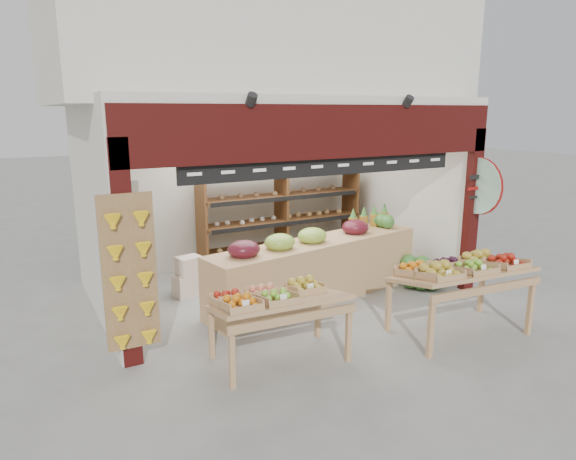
% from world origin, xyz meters
% --- Properties ---
extents(ground, '(60.00, 60.00, 0.00)m').
position_xyz_m(ground, '(0.00, 0.00, 0.00)').
color(ground, slate).
rests_on(ground, ground).
extents(shop_structure, '(6.36, 5.12, 5.40)m').
position_xyz_m(shop_structure, '(0.00, 1.61, 3.92)').
color(shop_structure, beige).
rests_on(shop_structure, ground).
extents(banana_board, '(0.60, 0.15, 1.80)m').
position_xyz_m(banana_board, '(-2.73, -1.17, 1.12)').
color(banana_board, olive).
rests_on(banana_board, ground).
extents(gift_sign, '(0.04, 0.93, 0.92)m').
position_xyz_m(gift_sign, '(2.75, -1.15, 1.75)').
color(gift_sign, '#A7D1BC').
rests_on(gift_sign, ground).
extents(back_shelving, '(3.28, 0.54, 2.00)m').
position_xyz_m(back_shelving, '(0.74, 1.75, 1.19)').
color(back_shelving, brown).
rests_on(back_shelving, ground).
extents(refrigerator, '(0.83, 0.83, 1.82)m').
position_xyz_m(refrigerator, '(-2.39, 1.85, 0.91)').
color(refrigerator, silver).
rests_on(refrigerator, ground).
extents(cardboard_stack, '(1.01, 0.76, 0.64)m').
position_xyz_m(cardboard_stack, '(-1.22, 0.95, 0.24)').
color(cardboard_stack, beige).
rests_on(cardboard_stack, ground).
extents(mid_counter, '(3.85, 1.38, 1.17)m').
position_xyz_m(mid_counter, '(0.28, -0.26, 0.52)').
color(mid_counter, tan).
rests_on(mid_counter, ground).
extents(display_table_left, '(1.62, 0.97, 1.00)m').
position_xyz_m(display_table_left, '(-1.29, -1.77, 0.77)').
color(display_table_left, tan).
rests_on(display_table_left, ground).
extents(display_table_right, '(1.83, 1.12, 1.10)m').
position_xyz_m(display_table_right, '(1.28, -2.26, 0.88)').
color(display_table_right, tan).
rests_on(display_table_right, ground).
extents(watermelon_pile, '(0.74, 0.71, 0.54)m').
position_xyz_m(watermelon_pile, '(2.16, -0.61, 0.20)').
color(watermelon_pile, '#1B4E1A').
rests_on(watermelon_pile, ground).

